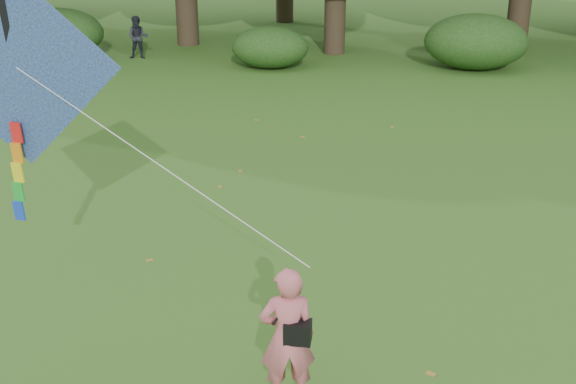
# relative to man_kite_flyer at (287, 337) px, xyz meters

# --- Properties ---
(ground) EXTENTS (100.00, 100.00, 0.00)m
(ground) POSITION_rel_man_kite_flyer_xyz_m (0.86, 0.74, -0.86)
(ground) COLOR #265114
(ground) RESTS_ON ground
(man_kite_flyer) EXTENTS (0.71, 0.55, 1.73)m
(man_kite_flyer) POSITION_rel_man_kite_flyer_xyz_m (0.00, 0.00, 0.00)
(man_kite_flyer) COLOR #CC606B
(man_kite_flyer) RESTS_ON ground
(bystander_left) EXTENTS (0.86, 0.74, 1.54)m
(bystander_left) POSITION_rel_man_kite_flyer_xyz_m (-8.18, 18.76, -0.09)
(bystander_left) COLOR #22242E
(bystander_left) RESTS_ON ground
(crossbody_bag) EXTENTS (0.43, 0.20, 0.70)m
(crossbody_bag) POSITION_rel_man_kite_flyer_xyz_m (0.12, -0.03, 0.11)
(crossbody_bag) COLOR black
(crossbody_bag) RESTS_ON ground
(flying_kite) EXTENTS (4.87, 1.34, 3.25)m
(flying_kite) POSITION_rel_man_kite_flyer_xyz_m (-3.35, 1.01, 2.70)
(flying_kite) COLOR #224996
(flying_kite) RESTS_ON ground
(shrub_band) EXTENTS (39.15, 3.22, 1.88)m
(shrub_band) POSITION_rel_man_kite_flyer_xyz_m (0.14, 18.34, -0.01)
(shrub_band) COLOR #264919
(shrub_band) RESTS_ON ground
(fallen_leaves) EXTENTS (8.91, 14.27, 0.01)m
(fallen_leaves) POSITION_rel_man_kite_flyer_xyz_m (0.02, 5.67, -0.86)
(fallen_leaves) COLOR olive
(fallen_leaves) RESTS_ON ground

